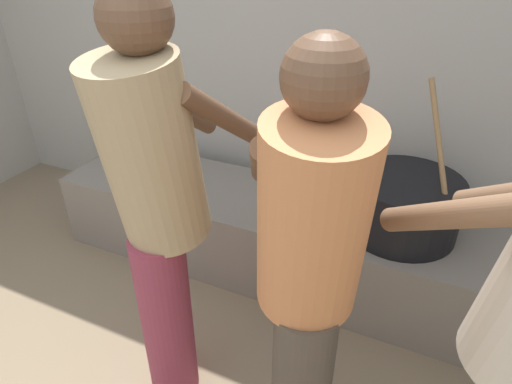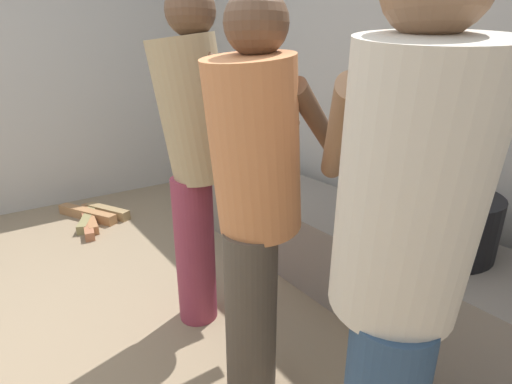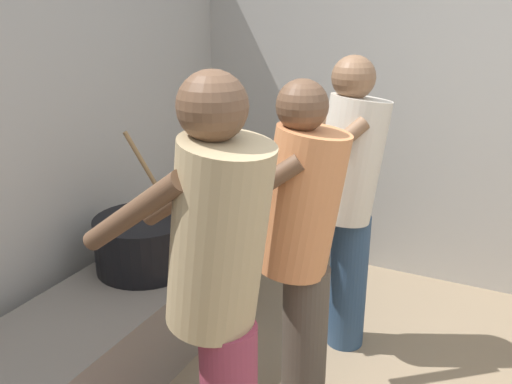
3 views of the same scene
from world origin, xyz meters
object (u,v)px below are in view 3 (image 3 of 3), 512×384
at_px(cooking_pot_main, 145,242).
at_px(cook_in_tan_shirt, 219,284).
at_px(cook_in_orange_shirt, 300,240).
at_px(cook_in_cream_shirt, 348,192).

bearing_deg(cooking_pot_main, cook_in_tan_shirt, -129.76).
distance_m(cook_in_orange_shirt, cook_in_cream_shirt, 0.59).
height_order(cooking_pot_main, cook_in_orange_shirt, cook_in_orange_shirt).
bearing_deg(cook_in_cream_shirt, cook_in_orange_shirt, 178.05).
bearing_deg(cook_in_orange_shirt, cook_in_tan_shirt, 173.74).
relative_size(cooking_pot_main, cook_in_cream_shirt, 0.47).
relative_size(cooking_pot_main, cook_in_orange_shirt, 0.48).
relative_size(cooking_pot_main, cook_in_tan_shirt, 0.46).
xyz_separation_m(cook_in_tan_shirt, cook_in_cream_shirt, (1.15, -0.08, -0.03)).
height_order(cook_in_orange_shirt, cook_in_cream_shirt, cook_in_cream_shirt).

